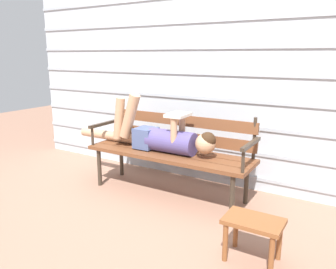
{
  "coord_description": "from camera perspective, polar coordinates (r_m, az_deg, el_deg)",
  "views": [
    {
      "loc": [
        1.64,
        -2.54,
        1.38
      ],
      "look_at": [
        0.0,
        0.17,
        0.62
      ],
      "focal_mm": 35.59,
      "sensor_mm": 36.0,
      "label": 1
    }
  ],
  "objects": [
    {
      "name": "ground_plane",
      "position": [
        3.32,
        -1.52,
        -11.05
      ],
      "size": [
        12.0,
        12.0,
        0.0
      ],
      "primitive_type": "plane",
      "color": "#936B56"
    },
    {
      "name": "house_siding",
      "position": [
        3.68,
        4.78,
        10.49
      ],
      "size": [
        4.67,
        0.08,
        2.38
      ],
      "color": "#B2BCC6",
      "rests_on": "ground"
    },
    {
      "name": "park_bench",
      "position": [
        3.35,
        0.62,
        -2.15
      ],
      "size": [
        1.71,
        0.5,
        0.83
      ],
      "color": "brown",
      "rests_on": "ground"
    },
    {
      "name": "reclining_person",
      "position": [
        3.32,
        -1.7,
        -0.24
      ],
      "size": [
        1.7,
        0.25,
        0.57
      ],
      "color": "#514784"
    },
    {
      "name": "footstool",
      "position": [
        2.4,
        14.39,
        -15.23
      ],
      "size": [
        0.39,
        0.26,
        0.31
      ],
      "color": "brown",
      "rests_on": "ground"
    }
  ]
}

